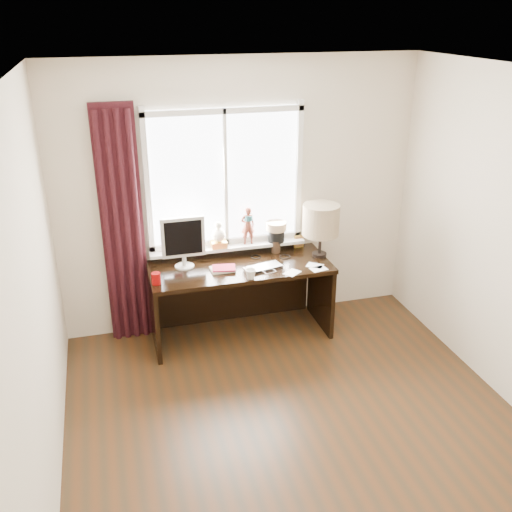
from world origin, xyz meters
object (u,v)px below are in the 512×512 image
object	(u,v)px
mug	(251,274)
table_lamp	(321,221)
monitor	(183,239)
red_cup	(156,279)
laptop	(263,267)
desk	(238,284)

from	to	relation	value
mug	table_lamp	world-z (taller)	table_lamp
monitor	table_lamp	xyz separation A→B (m)	(1.31, -0.09, 0.09)
table_lamp	red_cup	bearing A→B (deg)	-172.85
mug	red_cup	bearing A→B (deg)	172.04
laptop	monitor	world-z (taller)	monitor
desk	table_lamp	bearing A→B (deg)	-5.76
laptop	desk	world-z (taller)	laptop
red_cup	desk	bearing A→B (deg)	19.39
red_cup	desk	distance (m)	0.90
red_cup	monitor	distance (m)	0.47
monitor	red_cup	bearing A→B (deg)	-135.39
laptop	mug	xyz separation A→B (m)	(-0.17, -0.17, 0.03)
red_cup	monitor	xyz separation A→B (m)	(0.29, 0.29, 0.23)
mug	table_lamp	distance (m)	0.90
red_cup	monitor	bearing A→B (deg)	44.61
red_cup	table_lamp	distance (m)	1.64
laptop	table_lamp	world-z (taller)	table_lamp
laptop	monitor	xyz separation A→B (m)	(-0.70, 0.23, 0.26)
laptop	red_cup	distance (m)	0.99
table_lamp	desk	bearing A→B (deg)	174.24
mug	monitor	world-z (taller)	monitor
mug	table_lamp	size ratio (longest dim) A/B	0.18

